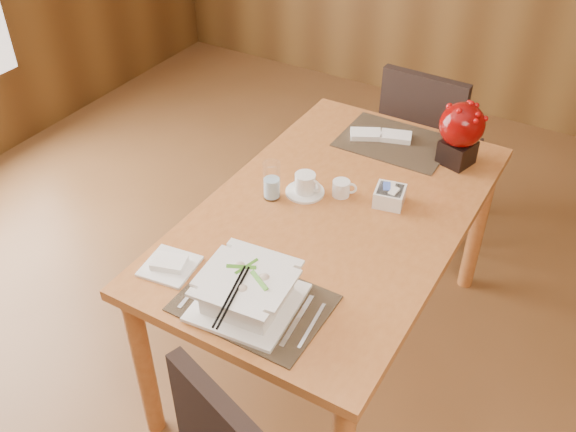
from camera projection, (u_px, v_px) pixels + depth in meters
The scene contains 12 objects.
dining_table at pixel (334, 231), 2.41m from camera, with size 0.90×1.50×0.75m.
placemat_near at pixel (254, 303), 1.97m from camera, with size 0.45×0.33×0.01m, color black.
placemat_far at pixel (395, 142), 2.72m from camera, with size 0.45×0.33×0.01m, color black.
soup_setting at pixel (247, 291), 1.93m from camera, with size 0.33×0.33×0.12m.
coffee_cup at pixel (305, 185), 2.41m from camera, with size 0.15×0.15×0.08m.
water_glass at pixel (272, 180), 2.37m from camera, with size 0.07×0.07×0.15m, color white.
creamer_jug at pixel (341, 188), 2.40m from camera, with size 0.09×0.09×0.06m, color white, non-canonical shape.
sugar_caddy at pixel (390, 196), 2.36m from camera, with size 0.11×0.11×0.06m, color white.
berry_decor at pixel (461, 130), 2.51m from camera, with size 0.18×0.18×0.26m.
napkins_far at pixel (383, 135), 2.73m from camera, with size 0.26×0.09×0.02m, color white, non-canonical shape.
bread_plate at pixel (170, 266), 2.10m from camera, with size 0.16×0.16×0.01m, color white.
far_chair at pixel (425, 142), 3.17m from camera, with size 0.44×0.44×0.92m.
Camera 1 is at (0.79, -1.09, 2.18)m, focal length 40.00 mm.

